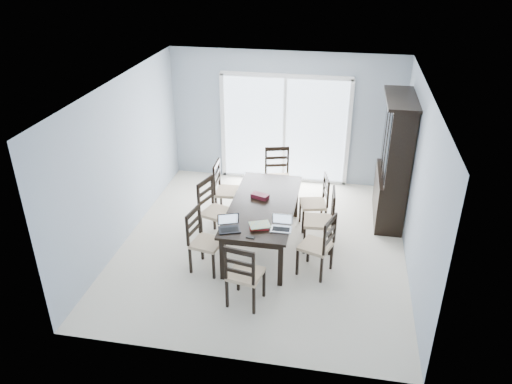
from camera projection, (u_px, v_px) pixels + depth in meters
floor at (263, 244)px, 8.11m from camera, size 5.00×5.00×0.00m
ceiling at (264, 87)px, 6.92m from camera, size 5.00×5.00×0.00m
back_wall at (285, 118)px, 9.70m from camera, size 4.50×0.02×2.60m
wall_left at (123, 161)px, 7.88m from camera, size 0.02×5.00×2.60m
wall_right at (418, 184)px, 7.16m from camera, size 0.02×5.00×2.60m
balcony at (289, 161)px, 11.20m from camera, size 4.50×2.00×0.10m
railing at (295, 121)px, 11.79m from camera, size 4.50×0.06×1.10m
dining_table at (263, 208)px, 7.81m from camera, size 1.00×2.20×0.75m
china_hutch at (394, 162)px, 8.39m from camera, size 0.50×1.38×2.20m
sliding_door at (285, 129)px, 9.78m from camera, size 2.52×0.05×2.18m
chair_left_near at (201, 234)px, 7.28m from camera, size 0.50×0.49×1.12m
chair_left_mid at (212, 203)px, 8.04m from camera, size 0.57×0.56×1.18m
chair_left_far at (224, 184)px, 8.67m from camera, size 0.47×0.46×1.18m
chair_right_near at (322, 240)px, 7.14m from camera, size 0.55×0.54×1.12m
chair_right_mid at (325, 214)px, 7.74m from camera, size 0.48×0.47×1.18m
chair_right_far at (319, 197)px, 8.33m from camera, size 0.51×0.50×1.10m
chair_end_near at (243, 270)px, 6.49m from camera, size 0.50×0.51×1.13m
chair_end_far at (277, 170)px, 9.16m from camera, size 0.56×0.57×1.21m
laptop_dark at (229, 227)px, 7.05m from camera, size 0.36×0.31×0.21m
laptop_silver at (281, 227)px, 7.06m from camera, size 0.30×0.21×0.20m
book_stack at (259, 226)px, 7.13m from camera, size 0.35×0.32×0.05m
cell_phone at (250, 237)px, 6.89m from camera, size 0.13×0.07×0.01m
game_box at (260, 196)px, 7.92m from camera, size 0.30×0.22×0.07m
hot_tub at (268, 136)px, 11.12m from camera, size 2.06×1.88×0.99m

